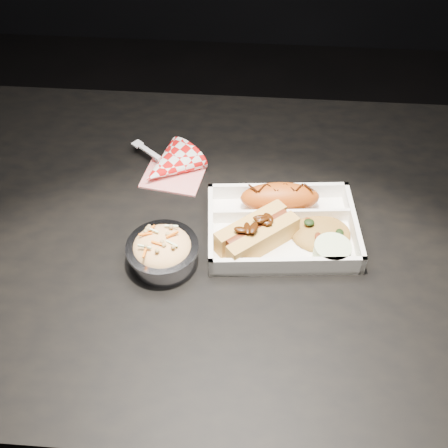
% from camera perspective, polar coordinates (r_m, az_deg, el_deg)
% --- Properties ---
extents(floor, '(4.00, 4.00, 0.05)m').
position_cam_1_polar(floor, '(1.63, 1.05, -19.25)').
color(floor, black).
rests_on(floor, ground).
extents(dining_table, '(1.20, 0.80, 0.75)m').
position_cam_1_polar(dining_table, '(1.04, 1.55, -3.73)').
color(dining_table, black).
rests_on(dining_table, ground).
extents(food_tray, '(0.27, 0.20, 0.04)m').
position_cam_1_polar(food_tray, '(0.96, 5.88, -0.58)').
color(food_tray, white).
rests_on(food_tray, dining_table).
extents(fried_pastry, '(0.14, 0.07, 0.05)m').
position_cam_1_polar(fried_pastry, '(0.98, 5.69, 2.70)').
color(fried_pastry, '#B74D12').
rests_on(fried_pastry, food_tray).
extents(hotdog, '(0.14, 0.13, 0.06)m').
position_cam_1_polar(hotdog, '(0.92, 3.36, -0.89)').
color(hotdog, gold).
rests_on(hotdog, food_tray).
extents(fried_rice_mound, '(0.11, 0.09, 0.03)m').
position_cam_1_polar(fried_rice_mound, '(0.95, 9.88, -0.50)').
color(fried_rice_mound, '#AC7932').
rests_on(fried_rice_mound, food_tray).
extents(cupcake_liner, '(0.06, 0.06, 0.03)m').
position_cam_1_polar(cupcake_liner, '(0.92, 10.90, -2.81)').
color(cupcake_liner, beige).
rests_on(cupcake_liner, food_tray).
extents(foil_coleslaw_cup, '(0.12, 0.12, 0.07)m').
position_cam_1_polar(foil_coleslaw_cup, '(0.90, -6.26, -2.68)').
color(foil_coleslaw_cup, silver).
rests_on(foil_coleslaw_cup, dining_table).
extents(napkin_fork, '(0.16, 0.15, 0.10)m').
position_cam_1_polar(napkin_fork, '(1.07, -5.66, 5.86)').
color(napkin_fork, red).
rests_on(napkin_fork, dining_table).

